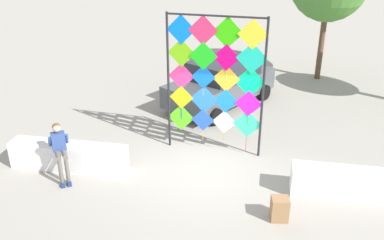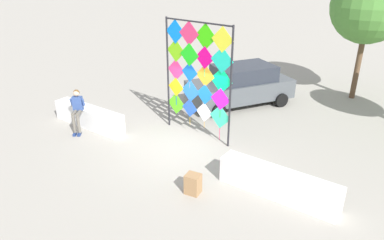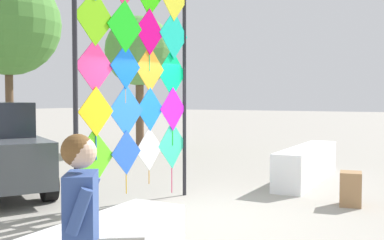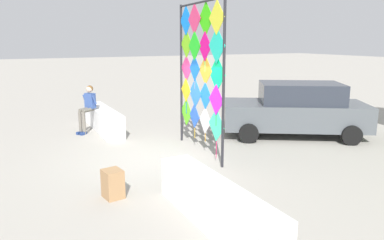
# 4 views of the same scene
# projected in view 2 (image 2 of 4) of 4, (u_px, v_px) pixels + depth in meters

# --- Properties ---
(ground) EXTENTS (120.00, 120.00, 0.00)m
(ground) POSITION_uv_depth(u_px,v_px,m) (176.00, 149.00, 12.34)
(ground) COLOR #9E998E
(plaza_ledge_left) EXTENTS (3.36, 0.61, 0.78)m
(plaza_ledge_left) POSITION_uv_depth(u_px,v_px,m) (89.00, 117.00, 13.89)
(plaza_ledge_left) COLOR white
(plaza_ledge_left) RESTS_ON ground
(plaza_ledge_right) EXTENTS (3.36, 0.61, 0.78)m
(plaza_ledge_right) POSITION_uv_depth(u_px,v_px,m) (278.00, 184.00, 9.73)
(plaza_ledge_right) COLOR white
(plaza_ledge_right) RESTS_ON ground
(kite_display_rack) EXTENTS (2.92, 0.25, 4.18)m
(kite_display_rack) POSITION_uv_depth(u_px,v_px,m) (198.00, 73.00, 12.33)
(kite_display_rack) COLOR #232328
(kite_display_rack) RESTS_ON ground
(seated_vendor) EXTENTS (0.71, 0.78, 1.63)m
(seated_vendor) POSITION_uv_depth(u_px,v_px,m) (77.00, 108.00, 13.22)
(seated_vendor) COLOR #666056
(seated_vendor) RESTS_ON ground
(parked_car) EXTENTS (4.07, 4.95, 1.78)m
(parked_car) POSITION_uv_depth(u_px,v_px,m) (241.00, 85.00, 15.84)
(parked_car) COLOR #4C5156
(parked_car) RESTS_ON ground
(cardboard_box_large) EXTENTS (0.46, 0.41, 0.59)m
(cardboard_box_large) POSITION_uv_depth(u_px,v_px,m) (193.00, 184.00, 9.89)
(cardboard_box_large) COLOR #9E754C
(cardboard_box_large) RESTS_ON ground
(tree_far_right) EXTENTS (3.24, 3.61, 5.82)m
(tree_far_right) POSITION_uv_depth(u_px,v_px,m) (370.00, 5.00, 15.40)
(tree_far_right) COLOR brown
(tree_far_right) RESTS_ON ground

